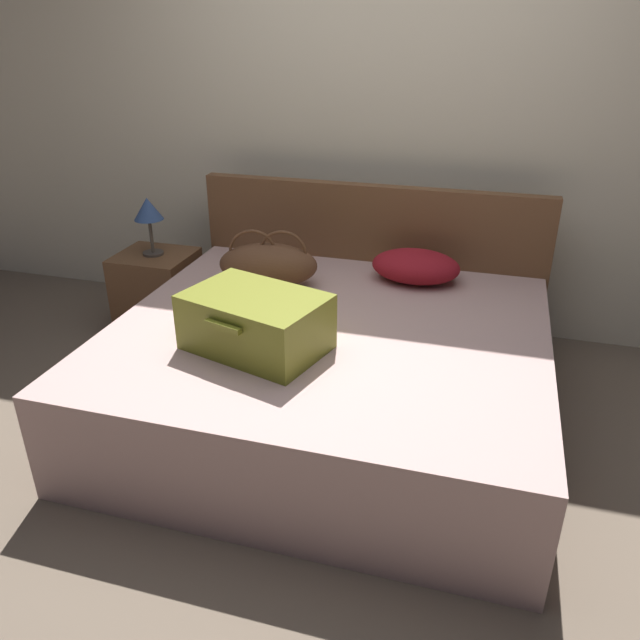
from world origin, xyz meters
name	(u,v)px	position (x,y,z in m)	size (l,w,h in m)	color
ground_plane	(303,467)	(0.00, 0.00, 0.00)	(12.00, 12.00, 0.00)	#6B5B4C
back_wall	(387,108)	(0.00, 1.65, 1.30)	(8.00, 0.10, 2.60)	beige
bed	(328,373)	(0.00, 0.40, 0.25)	(1.96, 1.78, 0.49)	#BC9993
headboard	(370,263)	(0.00, 1.33, 0.47)	(2.00, 0.08, 0.93)	brown
hard_case_large	(256,322)	(-0.24, 0.13, 0.62)	(0.65, 0.53, 0.25)	olive
duffel_bag	(268,264)	(-0.43, 0.79, 0.61)	(0.55, 0.34, 0.30)	brown
pillow_near_headboard	(416,266)	(0.30, 1.06, 0.58)	(0.47, 0.32, 0.17)	maroon
nightstand	(158,292)	(-1.26, 1.04, 0.25)	(0.44, 0.40, 0.50)	brown
table_lamp	(148,212)	(-1.26, 1.04, 0.76)	(0.17, 0.17, 0.34)	#3F3833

